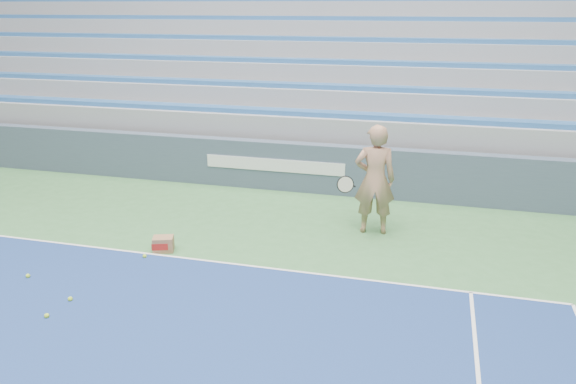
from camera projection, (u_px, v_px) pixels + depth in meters
The scene contains 8 objects.
sponsor_barrier at pixel (276, 165), 12.70m from camera, with size 30.00×0.32×1.10m.
bleachers at pixel (327, 61), 17.36m from camera, with size 31.00×9.15×7.30m.
tennis_player at pixel (375, 180), 10.10m from camera, with size 1.01×0.91×2.03m.
ball_box at pixel (163, 244), 9.57m from camera, with size 0.41×0.36×0.26m.
tennis_ball_1 at pixel (28, 276), 8.65m from camera, with size 0.07×0.07×0.07m, color #B8E62F.
tennis_ball_2 at pixel (145, 256), 9.33m from camera, with size 0.07×0.07×0.07m, color #B8E62F.
tennis_ball_3 at pixel (47, 316), 7.54m from camera, with size 0.07×0.07×0.07m, color #B8E62F.
tennis_ball_4 at pixel (70, 299), 7.97m from camera, with size 0.07×0.07×0.07m, color #B8E62F.
Camera 1 is at (3.41, 4.13, 4.01)m, focal length 35.00 mm.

